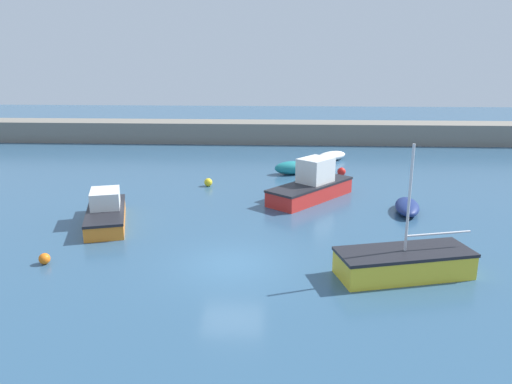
# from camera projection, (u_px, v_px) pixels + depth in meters

# --- Properties ---
(ground_plane) EXTENTS (120.00, 120.00, 0.20)m
(ground_plane) POSITION_uv_depth(u_px,v_px,m) (232.00, 267.00, 19.69)
(ground_plane) COLOR #2D5170
(harbor_breakwater) EXTENTS (55.35, 3.25, 1.88)m
(harbor_breakwater) POSITION_uv_depth(u_px,v_px,m) (261.00, 132.00, 46.17)
(harbor_breakwater) COLOR slate
(harbor_breakwater) RESTS_ON ground_plane
(motorboat_grey_hull) EXTENTS (3.07, 5.25, 1.61)m
(motorboat_grey_hull) POSITION_uv_depth(u_px,v_px,m) (106.00, 212.00, 24.20)
(motorboat_grey_hull) COLOR orange
(motorboat_grey_hull) RESTS_ON ground_plane
(cabin_cruiser_white) EXTENTS (5.18, 5.68, 2.31)m
(cabin_cruiser_white) POSITION_uv_depth(u_px,v_px,m) (312.00, 185.00, 28.24)
(cabin_cruiser_white) COLOR red
(cabin_cruiser_white) RESTS_ON ground_plane
(rowboat_blue_near) EXTENTS (3.02, 3.06, 0.69)m
(rowboat_blue_near) POSITION_uv_depth(u_px,v_px,m) (331.00, 156.00, 38.42)
(rowboat_blue_near) COLOR white
(rowboat_blue_near) RESTS_ON ground_plane
(dinghy_near_pier) EXTENTS (2.52, 1.66, 0.90)m
(dinghy_near_pier) POSITION_uv_depth(u_px,v_px,m) (291.00, 168.00, 34.05)
(dinghy_near_pier) COLOR teal
(dinghy_near_pier) RESTS_ON ground_plane
(rowboat_white_midwater) EXTENTS (1.63, 3.06, 0.64)m
(rowboat_white_midwater) POSITION_uv_depth(u_px,v_px,m) (407.00, 207.00, 25.92)
(rowboat_white_midwater) COLOR navy
(rowboat_white_midwater) RESTS_ON ground_plane
(sailboat_short_mast) EXTENTS (5.32, 3.03, 5.00)m
(sailboat_short_mast) POSITION_uv_depth(u_px,v_px,m) (404.00, 263.00, 18.53)
(sailboat_short_mast) COLOR yellow
(sailboat_short_mast) RESTS_ON ground_plane
(mooring_buoy_yellow) EXTENTS (0.51, 0.51, 0.51)m
(mooring_buoy_yellow) POSITION_uv_depth(u_px,v_px,m) (208.00, 182.00, 31.05)
(mooring_buoy_yellow) COLOR yellow
(mooring_buoy_yellow) RESTS_ON ground_plane
(mooring_buoy_orange) EXTENTS (0.45, 0.45, 0.45)m
(mooring_buoy_orange) POSITION_uv_depth(u_px,v_px,m) (44.00, 259.00, 19.63)
(mooring_buoy_orange) COLOR orange
(mooring_buoy_orange) RESTS_ON ground_plane
(mooring_buoy_red) EXTENTS (0.57, 0.57, 0.57)m
(mooring_buoy_red) POSITION_uv_depth(u_px,v_px,m) (341.00, 172.00, 33.67)
(mooring_buoy_red) COLOR red
(mooring_buoy_red) RESTS_ON ground_plane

